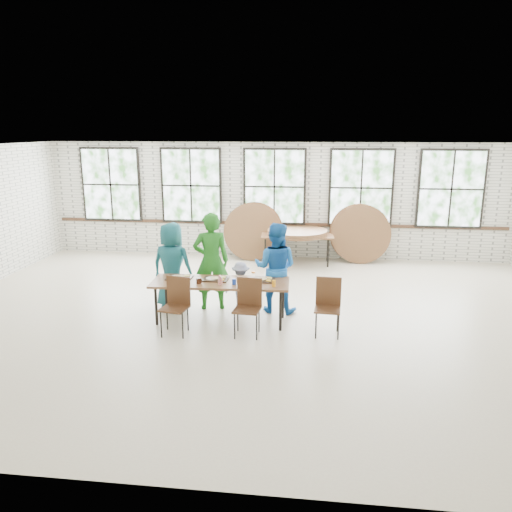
{
  "coord_description": "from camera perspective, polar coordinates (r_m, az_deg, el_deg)",
  "views": [
    {
      "loc": [
        1.05,
        -8.44,
        3.33
      ],
      "look_at": [
        0.0,
        0.4,
        1.05
      ],
      "focal_mm": 35.0,
      "sensor_mm": 36.0,
      "label": 1
    }
  ],
  "objects": [
    {
      "name": "room",
      "position": [
        13.01,
        2.12,
        7.72
      ],
      "size": [
        12.0,
        12.0,
        12.0
      ],
      "color": "beige",
      "rests_on": "ground"
    },
    {
      "name": "dining_table",
      "position": [
        8.75,
        -4.1,
        -3.23
      ],
      "size": [
        2.43,
        0.89,
        0.74
      ],
      "rotation": [
        0.0,
        0.0,
        0.04
      ],
      "color": "brown",
      "rests_on": "ground"
    },
    {
      "name": "chair_near_left",
      "position": [
        8.42,
        -9.08,
        -5.04
      ],
      "size": [
        0.49,
        0.47,
        0.95
      ],
      "rotation": [
        0.0,
        0.0,
        -0.18
      ],
      "color": "#4A2C18",
      "rests_on": "ground"
    },
    {
      "name": "chair_near_right",
      "position": [
        8.26,
        -0.88,
        -5.24
      ],
      "size": [
        0.46,
        0.45,
        0.95
      ],
      "rotation": [
        0.0,
        0.0,
        -0.11
      ],
      "color": "#4A2C18",
      "rests_on": "ground"
    },
    {
      "name": "chair_spare",
      "position": [
        8.37,
        8.22,
        -5.14
      ],
      "size": [
        0.45,
        0.43,
        0.95
      ],
      "rotation": [
        0.0,
        0.0,
        -0.06
      ],
      "color": "#4A2C18",
      "rests_on": "ground"
    },
    {
      "name": "adult_teal",
      "position": [
        9.56,
        -9.55,
        -1.05
      ],
      "size": [
        0.87,
        0.64,
        1.64
      ],
      "primitive_type": "imported",
      "rotation": [
        0.0,
        0.0,
        2.99
      ],
      "color": "#196062",
      "rests_on": "ground"
    },
    {
      "name": "adult_green",
      "position": [
        9.36,
        -5.14,
        -0.6
      ],
      "size": [
        0.76,
        0.59,
        1.85
      ],
      "primitive_type": "imported",
      "rotation": [
        0.0,
        0.0,
        3.38
      ],
      "color": "#1E681B",
      "rests_on": "ground"
    },
    {
      "name": "toddler",
      "position": [
        9.39,
        -1.75,
        -3.43
      ],
      "size": [
        0.61,
        0.37,
        0.92
      ],
      "primitive_type": "imported",
      "rotation": [
        0.0,
        0.0,
        3.09
      ],
      "color": "#161846",
      "rests_on": "ground"
    },
    {
      "name": "adult_blue",
      "position": [
        9.21,
        2.24,
        -1.33
      ],
      "size": [
        0.91,
        0.76,
        1.68
      ],
      "primitive_type": "imported",
      "rotation": [
        0.0,
        0.0,
        2.98
      ],
      "color": "#195FB2",
      "rests_on": "ground"
    },
    {
      "name": "storage_table",
      "position": [
        12.59,
        4.73,
        2.19
      ],
      "size": [
        1.84,
        0.86,
        0.74
      ],
      "rotation": [
        0.0,
        0.0,
        0.06
      ],
      "color": "brown",
      "rests_on": "ground"
    },
    {
      "name": "tabletop_clutter",
      "position": [
        8.7,
        -3.56,
        -2.81
      ],
      "size": [
        1.97,
        0.61,
        0.11
      ],
      "color": "black",
      "rests_on": "dining_table"
    },
    {
      "name": "round_tops_stacked",
      "position": [
        12.57,
        4.74,
        2.72
      ],
      "size": [
        1.5,
        1.5,
        0.13
      ],
      "color": "brown",
      "rests_on": "storage_table"
    },
    {
      "name": "round_tops_leaning",
      "position": [
        12.86,
        5.73,
        2.65
      ],
      "size": [
        4.27,
        0.4,
        1.5
      ],
      "color": "brown",
      "rests_on": "ground"
    }
  ]
}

